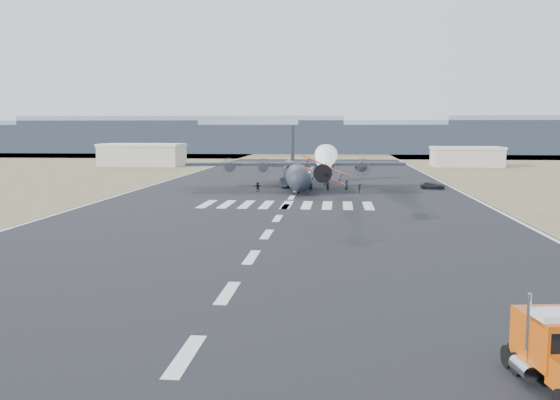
# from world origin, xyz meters

# --- Properties ---
(ground) EXTENTS (500.00, 500.00, 0.00)m
(ground) POSITION_xyz_m (0.00, 0.00, 0.00)
(ground) COLOR black
(ground) RESTS_ON ground
(scrub_far) EXTENTS (500.00, 80.00, 0.00)m
(scrub_far) POSITION_xyz_m (0.00, 230.00, 0.00)
(scrub_far) COLOR olive
(scrub_far) RESTS_ON ground
(runway_markings) EXTENTS (60.00, 260.00, 0.01)m
(runway_markings) POSITION_xyz_m (0.00, 60.00, 0.01)
(runway_markings) COLOR silver
(runway_markings) RESTS_ON ground
(ridge_seg_b) EXTENTS (150.00, 50.00, 15.00)m
(ridge_seg_b) POSITION_xyz_m (-130.00, 260.00, 7.50)
(ridge_seg_b) COLOR slate
(ridge_seg_b) RESTS_ON ground
(ridge_seg_c) EXTENTS (150.00, 50.00, 17.00)m
(ridge_seg_c) POSITION_xyz_m (-65.00, 260.00, 8.50)
(ridge_seg_c) COLOR slate
(ridge_seg_c) RESTS_ON ground
(ridge_seg_d) EXTENTS (150.00, 50.00, 13.00)m
(ridge_seg_d) POSITION_xyz_m (0.00, 260.00, 6.50)
(ridge_seg_d) COLOR slate
(ridge_seg_d) RESTS_ON ground
(ridge_seg_e) EXTENTS (150.00, 50.00, 15.00)m
(ridge_seg_e) POSITION_xyz_m (65.00, 260.00, 7.50)
(ridge_seg_e) COLOR slate
(ridge_seg_e) RESTS_ON ground
(hangar_left) EXTENTS (24.50, 14.50, 6.70)m
(hangar_left) POSITION_xyz_m (-52.00, 145.00, 3.41)
(hangar_left) COLOR #A8A195
(hangar_left) RESTS_ON ground
(hangar_right) EXTENTS (20.50, 12.50, 5.90)m
(hangar_right) POSITION_xyz_m (46.00, 150.00, 3.01)
(hangar_right) COLOR #A8A195
(hangar_right) RESTS_ON ground
(semi_truck) EXTENTS (3.50, 7.88, 3.47)m
(semi_truck) POSITION_xyz_m (17.07, -14.39, 1.70)
(semi_truck) COLOR black
(semi_truck) RESTS_ON ground
(aerobatic_biplane) EXTENTS (5.55, 5.37, 3.66)m
(aerobatic_biplane) POSITION_xyz_m (5.75, 31.43, 6.27)
(aerobatic_biplane) COLOR red
(smoke_trail) EXTENTS (3.79, 37.21, 3.79)m
(smoke_trail) POSITION_xyz_m (5.51, 61.52, 6.55)
(smoke_trail) COLOR white
(transport_aircraft) EXTENTS (41.30, 33.91, 11.91)m
(transport_aircraft) POSITION_xyz_m (-0.69, 78.24, 3.07)
(transport_aircraft) COLOR black
(transport_aircraft) RESTS_ON ground
(support_vehicle) EXTENTS (4.91, 3.02, 1.27)m
(support_vehicle) POSITION_xyz_m (25.25, 76.97, 0.63)
(support_vehicle) COLOR black
(support_vehicle) RESTS_ON ground
(crew_a) EXTENTS (0.81, 0.75, 1.76)m
(crew_a) POSITION_xyz_m (0.31, 69.45, 0.88)
(crew_a) COLOR black
(crew_a) RESTS_ON ground
(crew_b) EXTENTS (0.62, 0.89, 1.69)m
(crew_b) POSITION_xyz_m (5.63, 72.83, 0.85)
(crew_b) COLOR black
(crew_b) RESTS_ON ground
(crew_c) EXTENTS (0.98, 1.27, 1.79)m
(crew_c) POSITION_xyz_m (11.33, 67.45, 0.89)
(crew_c) COLOR black
(crew_c) RESTS_ON ground
(crew_d) EXTENTS (0.71, 1.08, 1.69)m
(crew_d) POSITION_xyz_m (1.00, 70.49, 0.84)
(crew_d) COLOR black
(crew_d) RESTS_ON ground
(crew_e) EXTENTS (0.56, 0.89, 1.80)m
(crew_e) POSITION_xyz_m (9.15, 74.11, 0.90)
(crew_e) COLOR black
(crew_e) RESTS_ON ground
(crew_f) EXTENTS (1.60, 1.36, 1.73)m
(crew_f) POSITION_xyz_m (-6.84, 69.43, 0.86)
(crew_f) COLOR black
(crew_f) RESTS_ON ground
(crew_g) EXTENTS (0.85, 0.79, 1.88)m
(crew_g) POSITION_xyz_m (5.75, 71.74, 0.94)
(crew_g) COLOR black
(crew_g) RESTS_ON ground
(crew_h) EXTENTS (0.97, 0.92, 1.71)m
(crew_h) POSITION_xyz_m (2.72, 70.38, 0.85)
(crew_h) COLOR black
(crew_h) RESTS_ON ground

